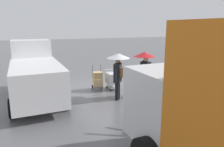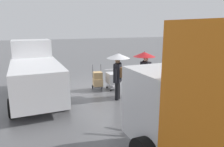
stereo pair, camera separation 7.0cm
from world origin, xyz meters
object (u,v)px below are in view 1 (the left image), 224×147
at_px(shopping_cart_vendor, 112,79).
at_px(pedestrian_black_side, 145,63).
at_px(pedestrian_pink_side, 118,65).
at_px(cargo_van_parked_right, 35,74).
at_px(hand_dolly_boxes, 98,80).

xyz_separation_m(shopping_cart_vendor, pedestrian_black_side, (-1.01, 1.52, 1.02)).
bearing_deg(pedestrian_pink_side, pedestrian_black_side, 179.65).
relative_size(cargo_van_parked_right, hand_dolly_boxes, 4.08).
bearing_deg(cargo_van_parked_right, shopping_cart_vendor, 179.71).
height_order(shopping_cart_vendor, pedestrian_pink_side, pedestrian_pink_side).
distance_m(shopping_cart_vendor, pedestrian_black_side, 2.09).
height_order(shopping_cart_vendor, pedestrian_black_side, pedestrian_black_side).
xyz_separation_m(cargo_van_parked_right, hand_dolly_boxes, (-3.05, -0.17, -0.63)).
bearing_deg(pedestrian_black_side, cargo_van_parked_right, -17.67).
xyz_separation_m(hand_dolly_boxes, pedestrian_pink_side, (-0.40, 1.70, 1.02)).
distance_m(hand_dolly_boxes, pedestrian_black_side, 2.67).
distance_m(cargo_van_parked_right, hand_dolly_boxes, 3.12).
bearing_deg(pedestrian_pink_side, shopping_cart_vendor, -103.31).
bearing_deg(shopping_cart_vendor, hand_dolly_boxes, -13.94).
bearing_deg(pedestrian_black_side, hand_dolly_boxes, -43.88).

